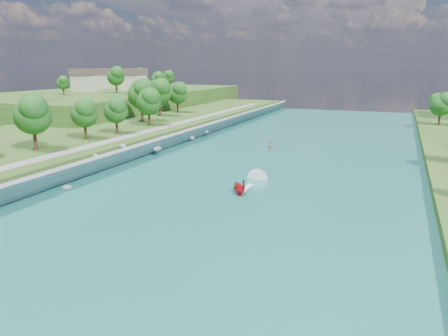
% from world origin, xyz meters
% --- Properties ---
extents(ground, '(260.00, 260.00, 0.00)m').
position_xyz_m(ground, '(0.00, 0.00, 0.00)').
color(ground, '#2D5119').
rests_on(ground, ground).
extents(river_water, '(55.00, 240.00, 0.10)m').
position_xyz_m(river_water, '(0.00, 20.00, 0.05)').
color(river_water, '#1B6769').
rests_on(river_water, ground).
extents(berm_west, '(45.00, 240.00, 3.50)m').
position_xyz_m(berm_west, '(-50.00, 20.00, 1.75)').
color(berm_west, '#2D5119').
rests_on(berm_west, ground).
extents(ridge_west, '(60.00, 120.00, 9.00)m').
position_xyz_m(ridge_west, '(-82.50, 95.00, 4.50)').
color(ridge_west, '#2D5119').
rests_on(ridge_west, ground).
extents(riprap_bank, '(3.92, 236.00, 4.21)m').
position_xyz_m(riprap_bank, '(-25.83, 19.20, 1.78)').
color(riprap_bank, slate).
rests_on(riprap_bank, ground).
extents(riverside_path, '(3.00, 200.00, 0.10)m').
position_xyz_m(riverside_path, '(-32.50, 20.00, 3.55)').
color(riverside_path, gray).
rests_on(riverside_path, berm_west).
extents(ridge_houses, '(29.50, 29.50, 8.40)m').
position_xyz_m(ridge_houses, '(-88.67, 100.00, 13.31)').
color(ridge_houses, beige).
rests_on(ridge_houses, ridge_west).
extents(trees_west, '(16.49, 153.56, 13.69)m').
position_xyz_m(trees_west, '(-43.42, 9.90, 9.53)').
color(trees_west, '#134915').
rests_on(trees_west, berm_west).
extents(trees_ridge, '(23.76, 53.40, 10.93)m').
position_xyz_m(trees_ridge, '(-73.04, 95.41, 13.84)').
color(trees_ridge, '#134915').
rests_on(trees_ridge, ridge_west).
extents(motorboat, '(3.60, 18.76, 1.99)m').
position_xyz_m(motorboat, '(1.08, 10.84, 0.70)').
color(motorboat, red).
rests_on(motorboat, river_water).
extents(raft, '(2.84, 3.23, 1.66)m').
position_xyz_m(raft, '(-4.69, 46.09, 0.47)').
color(raft, gray).
rests_on(raft, river_water).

